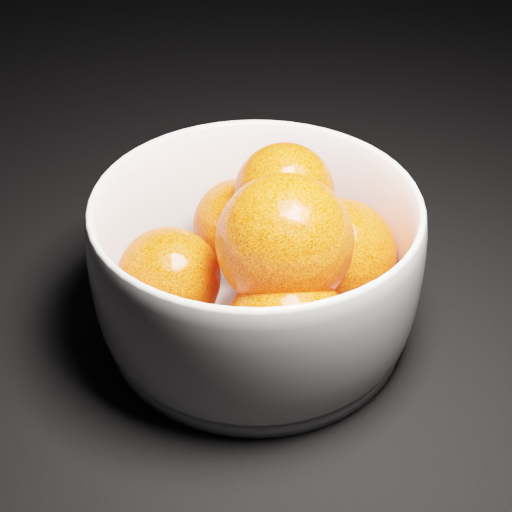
# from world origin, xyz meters

# --- Properties ---
(ground) EXTENTS (3.00, 3.00, 0.00)m
(ground) POSITION_xyz_m (0.00, 0.00, 0.00)
(ground) COLOR black
(ground) RESTS_ON ground
(bowl) EXTENTS (0.25, 0.25, 0.12)m
(bowl) POSITION_xyz_m (0.17, -0.25, 0.06)
(bowl) COLOR white
(bowl) RESTS_ON ground
(orange_pile) EXTENTS (0.21, 0.20, 0.14)m
(orange_pile) POSITION_xyz_m (0.19, -0.26, 0.07)
(orange_pile) COLOR #F7410C
(orange_pile) RESTS_ON bowl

